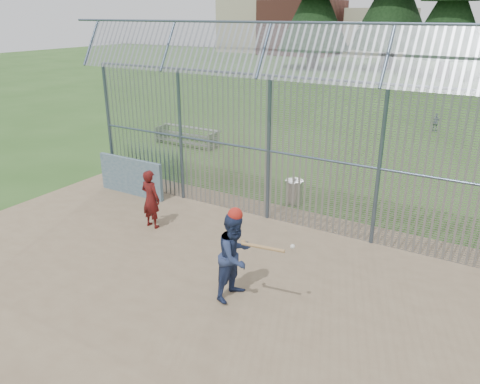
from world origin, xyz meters
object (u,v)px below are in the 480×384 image
Objects in this scene: bleacher at (187,136)px; dugout_wall at (131,176)px; onlooker at (151,199)px; batter at (235,256)px; trash_can at (294,192)px.

dugout_wall is at bearing -69.51° from bleacher.
onlooker reaches higher than bleacher.
trash_can is at bearing 19.56° from batter.
bleacher is at bearing 49.31° from batter.
onlooker is 8.54m from bleacher.
batter is at bearing 158.85° from onlooker.
trash_can is (4.77, 2.01, -0.24)m from dugout_wall.
batter is at bearing -28.66° from dugout_wall.
onlooker is 4.42m from trash_can.
dugout_wall is 6.19m from bleacher.
trash_can is (2.59, 3.55, -0.45)m from onlooker.
batter is (5.89, -3.22, 0.32)m from dugout_wall.
bleacher is (-2.17, 5.80, -0.21)m from dugout_wall.
trash_can is at bearing -28.62° from bleacher.
dugout_wall reaches higher than trash_can.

